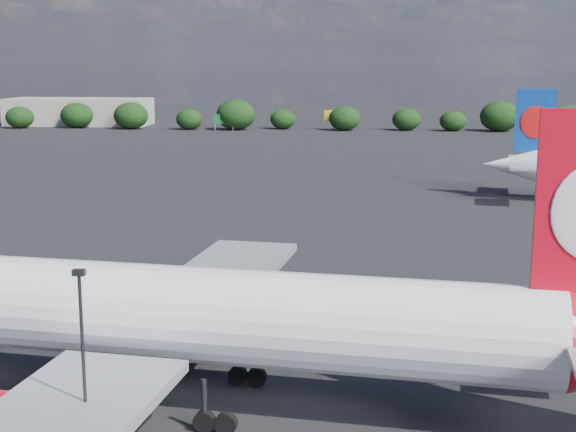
{
  "coord_description": "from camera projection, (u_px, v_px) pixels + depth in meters",
  "views": [
    {
      "loc": [
        21.48,
        -43.65,
        18.78
      ],
      "look_at": [
        16.0,
        12.0,
        8.0
      ],
      "focal_mm": 50.0,
      "sensor_mm": 36.0,
      "label": 1
    }
  ],
  "objects": [
    {
      "name": "highway_sign",
      "position": [
        224.0,
        119.0,
        221.4
      ],
      "size": [
        6.0,
        0.3,
        4.5
      ],
      "color": "#136026",
      "rests_on": "ground"
    },
    {
      "name": "horizon_treeline",
      "position": [
        348.0,
        117.0,
        221.87
      ],
      "size": [
        205.93,
        15.78,
        9.2
      ],
      "color": "black",
      "rests_on": "ground"
    },
    {
      "name": "ground",
      "position": [
        204.0,
        205.0,
        106.91
      ],
      "size": [
        500.0,
        500.0,
        0.0
      ],
      "primitive_type": "plane",
      "color": "black",
      "rests_on": "ground"
    },
    {
      "name": "apron_lamp_post",
      "position": [
        84.0,
        364.0,
        35.46
      ],
      "size": [
        0.55,
        0.3,
        9.96
      ],
      "color": "black",
      "rests_on": "ground"
    },
    {
      "name": "qantas_airliner",
      "position": [
        216.0,
        319.0,
        43.46
      ],
      "size": [
        51.0,
        48.58,
        16.63
      ],
      "color": "white",
      "rests_on": "ground"
    },
    {
      "name": "billboard_yellow",
      "position": [
        333.0,
        116.0,
        224.24
      ],
      "size": [
        5.0,
        0.3,
        5.5
      ],
      "color": "yellow",
      "rests_on": "ground"
    },
    {
      "name": "terminal_building",
      "position": [
        79.0,
        112.0,
        241.4
      ],
      "size": [
        42.0,
        16.0,
        8.0
      ],
      "color": "gray",
      "rests_on": "ground"
    }
  ]
}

